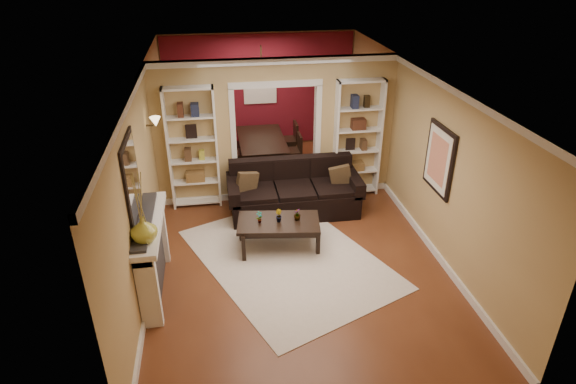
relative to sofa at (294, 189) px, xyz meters
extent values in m
plane|color=brown|center=(-0.23, -0.45, -0.47)|extent=(8.00, 8.00, 0.00)
plane|color=white|center=(-0.23, -0.45, 2.23)|extent=(8.00, 8.00, 0.00)
plane|color=tan|center=(-0.23, 3.55, 0.88)|extent=(8.00, 0.00, 8.00)
plane|color=tan|center=(-0.23, -4.45, 0.88)|extent=(8.00, 0.00, 8.00)
plane|color=tan|center=(-2.48, -0.45, 0.88)|extent=(0.00, 8.00, 8.00)
plane|color=tan|center=(2.02, -0.45, 0.88)|extent=(0.00, 8.00, 8.00)
cube|color=tan|center=(-0.23, 0.75, 0.88)|extent=(4.50, 0.15, 2.70)
cube|color=maroon|center=(-0.23, 3.52, 0.85)|extent=(4.44, 0.04, 2.64)
cube|color=#8CA5CC|center=(-0.23, 3.48, 1.08)|extent=(0.78, 0.03, 0.98)
cube|color=beige|center=(-0.35, -1.48, -0.47)|extent=(3.53, 4.03, 0.01)
cube|color=black|center=(0.00, 0.00, 0.00)|extent=(2.42, 1.05, 0.95)
cube|color=brown|center=(-0.86, -0.02, 0.18)|extent=(0.40, 0.24, 0.38)
cube|color=brown|center=(0.86, -0.02, 0.18)|extent=(0.39, 0.14, 0.38)
cube|color=black|center=(-0.45, -1.13, -0.22)|extent=(1.39, 0.88, 0.50)
imported|color=#336626|center=(-0.76, -1.13, 0.13)|extent=(0.13, 0.12, 0.20)
imported|color=#336626|center=(-0.45, -1.13, 0.13)|extent=(0.13, 0.14, 0.21)
imported|color=#336626|center=(-0.14, -1.13, 0.13)|extent=(0.15, 0.15, 0.20)
cube|color=white|center=(-1.78, 0.58, 0.68)|extent=(0.90, 0.30, 2.30)
cube|color=white|center=(1.32, 0.58, 0.68)|extent=(0.90, 0.30, 2.30)
cube|color=white|center=(-2.32, -1.95, 0.11)|extent=(0.32, 1.70, 1.16)
imported|color=#A7AA37|center=(-2.32, -2.45, 0.86)|extent=(0.36, 0.36, 0.34)
cube|color=silver|center=(-2.46, -1.95, 1.33)|extent=(0.03, 0.95, 1.10)
cube|color=#FFE0A5|center=(-2.38, 0.10, 1.36)|extent=(0.18, 0.18, 0.22)
cube|color=black|center=(1.98, -1.45, 1.08)|extent=(0.04, 0.85, 1.05)
imported|color=black|center=(-0.31, 2.24, -0.15)|extent=(1.81, 1.01, 0.64)
cube|color=black|center=(-0.86, 1.94, -0.03)|extent=(0.50, 0.50, 0.90)
cube|color=black|center=(0.24, 1.94, -0.06)|extent=(0.46, 0.46, 0.82)
cube|color=black|center=(-0.86, 2.54, -0.08)|extent=(0.42, 0.42, 0.78)
cube|color=black|center=(0.24, 2.54, -0.03)|extent=(0.48, 0.48, 0.88)
cube|color=#302616|center=(-0.23, 2.25, 1.55)|extent=(0.50, 0.50, 0.30)
camera|label=1|loc=(-1.36, -7.73, 4.00)|focal=30.00mm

